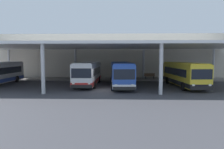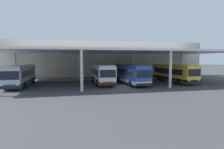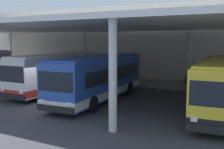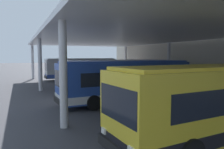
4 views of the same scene
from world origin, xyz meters
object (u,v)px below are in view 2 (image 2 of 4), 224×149
(bus_nearest_bay, at_px, (20,75))
(banner_sign, at_px, (154,69))
(bus_far_bay, at_px, (173,73))
(trash_bin, at_px, (151,75))
(bench_waiting, at_px, (139,75))
(bus_middle_bay, at_px, (130,74))
(bus_second_bay, at_px, (102,74))

(bus_nearest_bay, relative_size, banner_sign, 3.30)
(bus_far_bay, bearing_deg, bus_nearest_bay, 178.37)
(trash_bin, bearing_deg, bus_far_bay, -85.12)
(bench_waiting, bearing_deg, bus_middle_bay, -119.49)
(bus_nearest_bay, bearing_deg, bus_second_bay, 0.91)
(bus_far_bay, bearing_deg, trash_bin, 94.88)
(bus_far_bay, height_order, bench_waiting, bus_far_bay)
(bus_middle_bay, xyz_separation_m, trash_bin, (7.51, 8.50, -0.98))
(bus_second_bay, distance_m, bus_middle_bay, 4.74)
(banner_sign, bearing_deg, bench_waiting, 164.55)
(bench_waiting, height_order, trash_bin, trash_bin)
(bus_second_bay, distance_m, banner_sign, 14.24)
(bus_far_bay, height_order, banner_sign, banner_sign)
(bus_middle_bay, distance_m, bench_waiting, 10.07)
(bus_second_bay, height_order, bus_middle_bay, same)
(bus_middle_bay, xyz_separation_m, bench_waiting, (4.93, 8.72, -0.99))
(bus_middle_bay, bearing_deg, bus_nearest_bay, 176.25)
(bench_waiting, distance_m, banner_sign, 3.54)
(bus_nearest_bay, bearing_deg, bus_far_bay, -1.63)
(bus_nearest_bay, height_order, bench_waiting, bus_nearest_bay)
(bus_middle_bay, xyz_separation_m, banner_sign, (8.11, 7.85, 0.32))
(bus_nearest_bay, bearing_deg, trash_bin, 16.63)
(bus_nearest_bay, distance_m, bus_second_bay, 12.62)
(bus_middle_bay, relative_size, banner_sign, 3.33)
(bus_far_bay, bearing_deg, bench_waiting, 111.44)
(bus_middle_bay, bearing_deg, banner_sign, 44.07)
(bus_nearest_bay, xyz_separation_m, bus_middle_bay, (17.17, -1.13, 0.00))
(banner_sign, bearing_deg, bus_nearest_bay, -165.11)
(bus_nearest_bay, relative_size, trash_bin, 10.79)
(bus_middle_bay, distance_m, banner_sign, 11.29)
(bus_nearest_bay, distance_m, trash_bin, 25.78)
(trash_bin, bearing_deg, bus_nearest_bay, -163.37)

